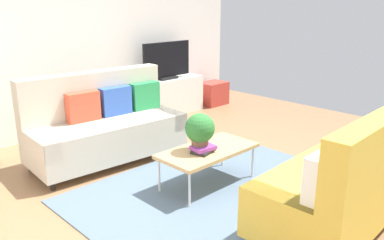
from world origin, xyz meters
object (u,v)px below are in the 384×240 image
object	(u,v)px
couch_beige	(105,125)
bottle_1	(154,77)
coffee_table	(208,151)
tv	(167,61)
couch_green	(347,179)
table_book_0	(203,151)
tv_console	(167,97)
bottle_0	(148,77)
potted_plant	(200,130)
vase_0	(138,78)
storage_trunk	(213,93)

from	to	relation	value
couch_beige	bottle_1	world-z (taller)	couch_beige
coffee_table	tv	distance (m)	2.97
couch_green	couch_beige	bearing A→B (deg)	101.09
couch_green	coffee_table	bearing A→B (deg)	99.22
table_book_0	tv_console	bearing A→B (deg)	56.52
table_book_0	bottle_0	distance (m)	2.78
table_book_0	bottle_1	xyz separation A→B (m)	(1.35, 2.48, 0.29)
tv_console	tv	size ratio (longest dim) A/B	1.40
couch_green	coffee_table	world-z (taller)	couch_green
coffee_table	potted_plant	distance (m)	0.28
tv_console	table_book_0	world-z (taller)	tv_console
vase_0	bottle_1	distance (m)	0.28
tv	bottle_0	size ratio (longest dim) A/B	5.66
bottle_1	potted_plant	bearing A→B (deg)	-118.91
potted_plant	bottle_1	world-z (taller)	potted_plant
vase_0	bottle_1	xyz separation A→B (m)	(0.26, -0.09, 0.00)
storage_trunk	bottle_0	bearing A→B (deg)	177.75
couch_beige	couch_green	size ratio (longest dim) A/B	1.01
storage_trunk	vase_0	size ratio (longest dim) A/B	3.30
storage_trunk	table_book_0	world-z (taller)	table_book_0
tv	potted_plant	xyz separation A→B (m)	(-1.66, -2.44, -0.30)
tv_console	table_book_0	bearing A→B (deg)	-123.48
table_book_0	bottle_1	size ratio (longest dim) A/B	1.45
coffee_table	tv_console	distance (m)	2.93
couch_beige	bottle_1	size ratio (longest dim) A/B	11.83
tv_console	tv	world-z (taller)	tv
tv_console	bottle_1	distance (m)	0.51
coffee_table	bottle_1	size ratio (longest dim) A/B	6.67
couch_green	bottle_1	size ratio (longest dim) A/B	11.69
table_book_0	tv	bearing A→B (deg)	56.31
tv_console	potted_plant	size ratio (longest dim) A/B	3.40
bottle_1	couch_beige	bearing A→B (deg)	-147.76
table_book_0	couch_green	bearing A→B (deg)	-74.16
tv	potted_plant	size ratio (longest dim) A/B	2.43
couch_beige	potted_plant	world-z (taller)	couch_beige
storage_trunk	bottle_0	world-z (taller)	bottle_0
tv_console	storage_trunk	world-z (taller)	tv_console
coffee_table	tv_console	world-z (taller)	tv_console
vase_0	bottle_0	xyz separation A→B (m)	(0.15, -0.09, 0.01)
tv_console	bottle_0	distance (m)	0.59
potted_plant	vase_0	distance (m)	2.74
coffee_table	bottle_0	xyz separation A→B (m)	(1.12, 2.44, 0.34)
bottle_1	coffee_table	bearing A→B (deg)	-116.85
table_book_0	vase_0	size ratio (longest dim) A/B	1.52
storage_trunk	bottle_1	size ratio (longest dim) A/B	3.15
tv	table_book_0	bearing A→B (deg)	-123.69
couch_green	vase_0	distance (m)	4.02
storage_trunk	bottle_0	xyz separation A→B (m)	(-1.53, 0.06, 0.51)
coffee_table	tv_console	xyz separation A→B (m)	(1.56, 2.48, -0.07)
couch_beige	storage_trunk	distance (m)	3.19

